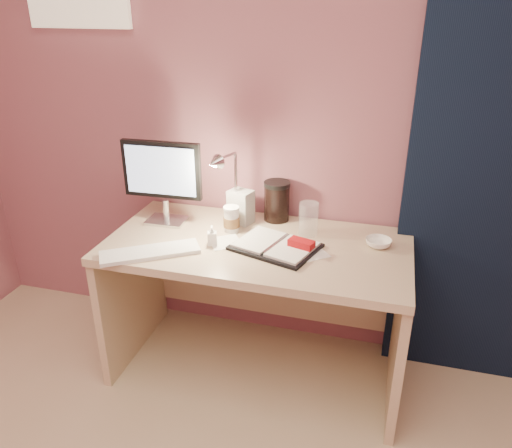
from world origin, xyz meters
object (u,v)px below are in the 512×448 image
(desk, at_px, (261,277))
(coffee_cup, at_px, (231,220))
(keyboard, at_px, (150,252))
(clear_cup, at_px, (308,219))
(monitor, at_px, (163,175))
(bowl, at_px, (378,243))
(dark_jar, at_px, (277,203))
(product_box, at_px, (241,207))
(desk_lamp, at_px, (236,184))
(lotion_bottle, at_px, (212,235))
(planner, at_px, (278,246))

(desk, distance_m, coffee_cup, 0.32)
(keyboard, xyz_separation_m, clear_cup, (0.64, 0.39, 0.07))
(monitor, height_order, coffee_cup, monitor)
(bowl, height_order, dark_jar, dark_jar)
(bowl, height_order, product_box, product_box)
(monitor, relative_size, dark_jar, 2.31)
(product_box, bearing_deg, keyboard, -107.03)
(coffee_cup, bearing_deg, dark_jar, 47.30)
(dark_jar, distance_m, product_box, 0.18)
(monitor, relative_size, keyboard, 0.97)
(desk, xyz_separation_m, desk_lamp, (-0.13, 0.02, 0.47))
(desk_lamp, bearing_deg, lotion_bottle, -93.81)
(desk, bearing_deg, monitor, 176.19)
(dark_jar, bearing_deg, coffee_cup, -132.70)
(product_box, bearing_deg, planner, -27.03)
(monitor, distance_m, product_box, 0.41)
(planner, xyz_separation_m, coffee_cup, (-0.26, 0.12, 0.05))
(dark_jar, bearing_deg, keyboard, -131.28)
(desk, relative_size, planner, 3.28)
(product_box, bearing_deg, clear_cup, 8.54)
(planner, relative_size, coffee_cup, 3.36)
(clear_cup, height_order, lotion_bottle, clear_cup)
(keyboard, bearing_deg, product_box, 23.44)
(keyboard, distance_m, lotion_bottle, 0.29)
(clear_cup, bearing_deg, dark_jar, 144.92)
(planner, bearing_deg, desk, 153.20)
(planner, distance_m, desk_lamp, 0.35)
(coffee_cup, height_order, product_box, product_box)
(coffee_cup, bearing_deg, monitor, 177.68)
(planner, relative_size, clear_cup, 2.66)
(desk_lamp, bearing_deg, product_box, 114.74)
(desk, height_order, desk_lamp, desk_lamp)
(keyboard, height_order, product_box, product_box)
(coffee_cup, relative_size, clear_cup, 0.79)
(coffee_cup, relative_size, lotion_bottle, 1.37)
(monitor, relative_size, lotion_bottle, 4.53)
(bowl, height_order, desk_lamp, desk_lamp)
(desk, relative_size, dark_jar, 7.72)
(planner, bearing_deg, desk_lamp, 168.98)
(bowl, bearing_deg, lotion_bottle, -166.22)
(planner, relative_size, dark_jar, 2.35)
(monitor, bearing_deg, lotion_bottle, -31.37)
(monitor, xyz_separation_m, lotion_bottle, (0.31, -0.17, -0.20))
(keyboard, bearing_deg, clear_cup, -1.87)
(keyboard, relative_size, clear_cup, 2.70)
(monitor, xyz_separation_m, planner, (0.61, -0.13, -0.24))
(lotion_bottle, bearing_deg, desk_lamp, 67.83)
(clear_cup, height_order, bowl, clear_cup)
(planner, distance_m, clear_cup, 0.22)
(clear_cup, height_order, dark_jar, dark_jar)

